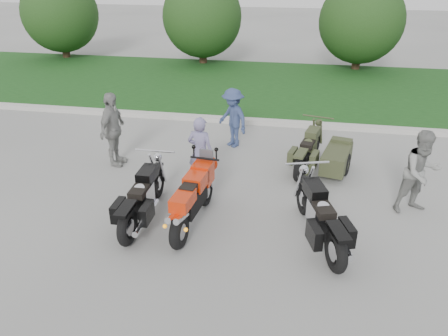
% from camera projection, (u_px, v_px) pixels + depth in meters
% --- Properties ---
extents(ground, '(80.00, 80.00, 0.00)m').
position_uv_depth(ground, '(200.00, 229.00, 8.35)').
color(ground, '#9F9F99').
rests_on(ground, ground).
extents(curb, '(60.00, 0.30, 0.15)m').
position_uv_depth(curb, '(244.00, 121.00, 13.63)').
color(curb, '#B7B5AC').
rests_on(curb, ground).
extents(grass_strip, '(60.00, 8.00, 0.14)m').
position_uv_depth(grass_strip, '(258.00, 86.00, 17.30)').
color(grass_strip, '#23571E').
rests_on(grass_strip, ground).
extents(tree_far_left, '(3.60, 3.60, 4.00)m').
position_uv_depth(tree_far_left, '(60.00, 14.00, 20.94)').
color(tree_far_left, '#3F2B1C').
rests_on(tree_far_left, ground).
extents(tree_mid_left, '(3.60, 3.60, 4.00)m').
position_uv_depth(tree_mid_left, '(202.00, 17.00, 19.81)').
color(tree_mid_left, '#3F2B1C').
rests_on(tree_mid_left, ground).
extents(tree_mid_right, '(3.60, 3.60, 4.00)m').
position_uv_depth(tree_mid_right, '(361.00, 21.00, 18.68)').
color(tree_mid_right, '#3F2B1C').
rests_on(tree_mid_right, ground).
extents(sportbike_red, '(0.50, 2.21, 1.05)m').
position_uv_depth(sportbike_red, '(193.00, 198.00, 8.22)').
color(sportbike_red, black).
rests_on(sportbike_red, ground).
extents(cruiser_left, '(0.41, 2.43, 0.93)m').
position_uv_depth(cruiser_left, '(142.00, 200.00, 8.42)').
color(cruiser_left, black).
rests_on(cruiser_left, ground).
extents(cruiser_right, '(0.98, 2.43, 0.97)m').
position_uv_depth(cruiser_right, '(321.00, 219.00, 7.78)').
color(cruiser_right, black).
rests_on(cruiser_right, ground).
extents(cruiser_sidecar, '(1.43, 2.27, 0.89)m').
position_uv_depth(cruiser_sidecar, '(324.00, 156.00, 10.43)').
color(cruiser_sidecar, black).
rests_on(cruiser_sidecar, ground).
extents(person_stripe, '(0.66, 0.49, 1.64)m').
position_uv_depth(person_stripe, '(201.00, 152.00, 9.61)').
color(person_stripe, slate).
rests_on(person_stripe, ground).
extents(person_grey, '(1.04, 0.95, 1.74)m').
position_uv_depth(person_grey, '(421.00, 172.00, 8.61)').
color(person_grey, gray).
rests_on(person_grey, ground).
extents(person_denim, '(1.17, 1.14, 1.61)m').
position_uv_depth(person_denim, '(233.00, 118.00, 11.68)').
color(person_denim, navy).
rests_on(person_denim, ground).
extents(person_back, '(0.52, 1.11, 1.84)m').
position_uv_depth(person_back, '(113.00, 130.00, 10.57)').
color(person_back, gray).
rests_on(person_back, ground).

